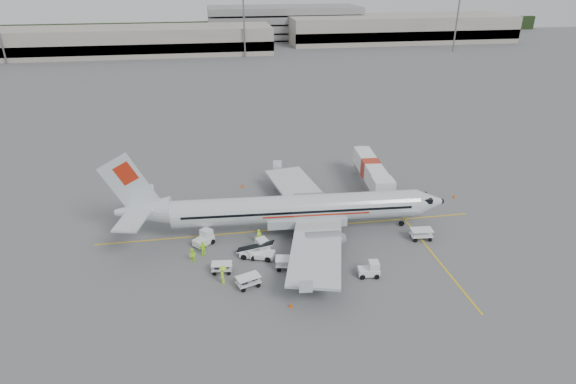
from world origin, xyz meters
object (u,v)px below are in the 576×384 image
object	(u,v)px
aircraft	(297,192)
tug_fore	(369,269)
tug_aft	(203,238)
tug_mid	(258,248)
belt_loader	(257,247)
jet_bridge	(370,175)

from	to	relation	value
aircraft	tug_fore	distance (m)	11.98
aircraft	tug_aft	bearing A→B (deg)	-170.08
tug_fore	tug_mid	bearing A→B (deg)	159.22
belt_loader	tug_aft	distance (m)	6.55
tug_fore	tug_aft	xyz separation A→B (m)	(-16.02, 8.61, 0.06)
aircraft	tug_aft	xyz separation A→B (m)	(-10.64, -1.21, -4.22)
belt_loader	tug_mid	distance (m)	0.51
jet_bridge	tug_aft	world-z (taller)	jet_bridge
jet_bridge	tug_aft	distance (m)	25.35
jet_bridge	tug_mid	world-z (taller)	jet_bridge
aircraft	tug_aft	distance (m)	11.51
aircraft	jet_bridge	distance (m)	15.97
jet_bridge	tug_aft	xyz separation A→B (m)	(-22.67, -11.28, -1.19)
aircraft	belt_loader	xyz separation A→B (m)	(-5.10, -4.67, -3.80)
tug_aft	tug_mid	bearing A→B (deg)	-71.34
jet_bridge	belt_loader	world-z (taller)	jet_bridge
belt_loader	tug_aft	bearing A→B (deg)	168.26
tug_aft	tug_fore	bearing A→B (deg)	-70.68
tug_mid	tug_aft	size ratio (longest dim) A/B	1.07
tug_mid	belt_loader	bearing A→B (deg)	-120.44
belt_loader	tug_fore	size ratio (longest dim) A/B	2.28
aircraft	tug_mid	size ratio (longest dim) A/B	15.53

